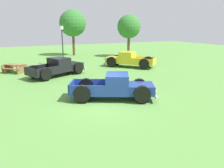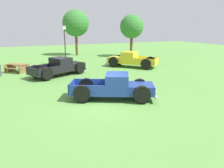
{
  "view_description": "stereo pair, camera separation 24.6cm",
  "coord_description": "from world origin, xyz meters",
  "px_view_note": "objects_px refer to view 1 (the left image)",
  "views": [
    {
      "loc": [
        -4.75,
        -10.59,
        4.12
      ],
      "look_at": [
        0.67,
        0.43,
        0.9
      ],
      "focal_mm": 35.32,
      "sensor_mm": 36.0,
      "label": 1
    },
    {
      "loc": [
        -4.53,
        -10.7,
        4.12
      ],
      "look_at": [
        0.67,
        0.43,
        0.9
      ],
      "focal_mm": 35.32,
      "sensor_mm": 36.0,
      "label": 2
    }
  ],
  "objects_px": {
    "pickup_truck_behind_left": "(60,67)",
    "oak_tree_east": "(73,23)",
    "oak_tree_west": "(129,27)",
    "pickup_truck_behind_right": "(127,60)",
    "picnic_table": "(15,67)",
    "lamp_post_far": "(63,44)",
    "pickup_truck_foreground": "(118,87)"
  },
  "relations": [
    {
      "from": "pickup_truck_behind_left",
      "to": "picnic_table",
      "type": "bearing_deg",
      "value": 139.22
    },
    {
      "from": "pickup_truck_behind_right",
      "to": "lamp_post_far",
      "type": "relative_size",
      "value": 1.21
    },
    {
      "from": "pickup_truck_behind_left",
      "to": "picnic_table",
      "type": "relative_size",
      "value": 2.29
    },
    {
      "from": "oak_tree_east",
      "to": "oak_tree_west",
      "type": "xyz_separation_m",
      "value": [
        6.39,
        -4.89,
        -0.47
      ]
    },
    {
      "from": "pickup_truck_behind_right",
      "to": "oak_tree_west",
      "type": "bearing_deg",
      "value": 58.43
    },
    {
      "from": "pickup_truck_behind_left",
      "to": "pickup_truck_behind_right",
      "type": "distance_m",
      "value": 7.34
    },
    {
      "from": "pickup_truck_foreground",
      "to": "pickup_truck_behind_right",
      "type": "bearing_deg",
      "value": 57.42
    },
    {
      "from": "pickup_truck_behind_left",
      "to": "picnic_table",
      "type": "xyz_separation_m",
      "value": [
        -3.46,
        2.99,
        -0.24
      ]
    },
    {
      "from": "pickup_truck_foreground",
      "to": "oak_tree_west",
      "type": "xyz_separation_m",
      "value": [
        9.96,
        15.86,
        3.36
      ]
    },
    {
      "from": "lamp_post_far",
      "to": "oak_tree_east",
      "type": "bearing_deg",
      "value": 65.39
    },
    {
      "from": "pickup_truck_behind_left",
      "to": "oak_tree_east",
      "type": "xyz_separation_m",
      "value": [
        5.08,
        12.83,
        3.81
      ]
    },
    {
      "from": "pickup_truck_foreground",
      "to": "oak_tree_east",
      "type": "height_order",
      "value": "oak_tree_east"
    },
    {
      "from": "lamp_post_far",
      "to": "picnic_table",
      "type": "height_order",
      "value": "lamp_post_far"
    },
    {
      "from": "pickup_truck_behind_right",
      "to": "picnic_table",
      "type": "distance_m",
      "value": 10.89
    },
    {
      "from": "pickup_truck_behind_right",
      "to": "oak_tree_west",
      "type": "distance_m",
      "value": 8.71
    },
    {
      "from": "pickup_truck_foreground",
      "to": "oak_tree_west",
      "type": "relative_size",
      "value": 0.9
    },
    {
      "from": "pickup_truck_behind_right",
      "to": "lamp_post_far",
      "type": "height_order",
      "value": "lamp_post_far"
    },
    {
      "from": "pickup_truck_foreground",
      "to": "lamp_post_far",
      "type": "distance_m",
      "value": 13.29
    },
    {
      "from": "pickup_truck_behind_left",
      "to": "oak_tree_east",
      "type": "bearing_deg",
      "value": 68.39
    },
    {
      "from": "oak_tree_west",
      "to": "pickup_truck_behind_left",
      "type": "bearing_deg",
      "value": -145.32
    },
    {
      "from": "pickup_truck_behind_left",
      "to": "lamp_post_far",
      "type": "relative_size",
      "value": 1.26
    },
    {
      "from": "oak_tree_west",
      "to": "pickup_truck_behind_right",
      "type": "bearing_deg",
      "value": -121.57
    },
    {
      "from": "pickup_truck_foreground",
      "to": "oak_tree_east",
      "type": "bearing_deg",
      "value": 80.24
    },
    {
      "from": "pickup_truck_behind_left",
      "to": "lamp_post_far",
      "type": "bearing_deg",
      "value": 72.88
    },
    {
      "from": "pickup_truck_foreground",
      "to": "picnic_table",
      "type": "xyz_separation_m",
      "value": [
        -4.98,
        10.9,
        -0.22
      ]
    },
    {
      "from": "picnic_table",
      "to": "oak_tree_west",
      "type": "height_order",
      "value": "oak_tree_west"
    },
    {
      "from": "pickup_truck_behind_right",
      "to": "picnic_table",
      "type": "height_order",
      "value": "pickup_truck_behind_right"
    },
    {
      "from": "pickup_truck_behind_right",
      "to": "lamp_post_far",
      "type": "distance_m",
      "value": 7.18
    },
    {
      "from": "oak_tree_east",
      "to": "pickup_truck_behind_right",
      "type": "bearing_deg",
      "value": -79.52
    },
    {
      "from": "picnic_table",
      "to": "oak_tree_east",
      "type": "bearing_deg",
      "value": 49.05
    },
    {
      "from": "pickup_truck_behind_right",
      "to": "oak_tree_west",
      "type": "relative_size",
      "value": 0.9
    },
    {
      "from": "pickup_truck_foreground",
      "to": "pickup_truck_behind_left",
      "type": "height_order",
      "value": "pickup_truck_behind_left"
    }
  ]
}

